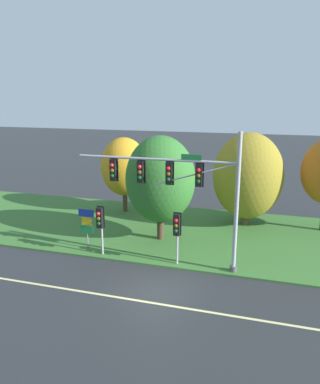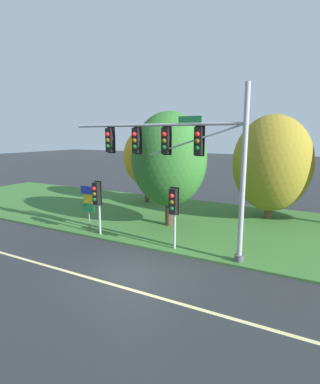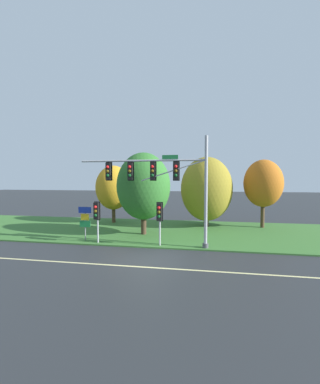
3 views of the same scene
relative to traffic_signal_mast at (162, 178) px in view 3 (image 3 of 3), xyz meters
name	(u,v)px [view 3 (image 3 of 3)]	position (x,y,z in m)	size (l,w,h in m)	color
ground_plane	(144,260)	(-0.54, -2.98, -4.84)	(160.00, 160.00, 0.00)	#282B2D
lane_stripe	(139,267)	(-0.54, -4.18, -4.84)	(36.00, 0.16, 0.01)	beige
grass_verge	(166,231)	(-0.54, 5.27, -4.79)	(48.00, 11.50, 0.10)	#386B2D
traffic_signal_mast	(162,178)	(0.00, 0.00, 0.00)	(9.13, 0.49, 7.56)	#9EA0A5
pedestrian_signal_near_kerb	(97,213)	(-4.79, -0.13, -2.56)	(0.46, 0.55, 3.03)	#9EA0A5
pedestrian_signal_further_along	(159,214)	(-0.16, -0.13, -2.53)	(0.46, 0.55, 3.07)	#9EA0A5
route_sign_post	(85,219)	(-6.06, 0.59, -3.10)	(1.03, 0.08, 2.59)	slate
tree_nearest_road	(113,188)	(-6.69, 8.45, -1.03)	(3.74, 3.74, 6.07)	#4C3823
tree_left_of_mast	(144,186)	(-2.16, 3.43, -0.70)	(4.49, 4.49, 6.87)	#423021
tree_behind_signpost	(206,189)	(3.05, 7.91, -1.07)	(4.99, 4.99, 6.80)	brown
tree_mid_verge	(263,183)	(8.37, 8.29, -0.52)	(3.61, 3.61, 6.50)	#4C3823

